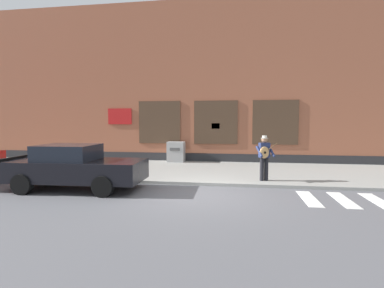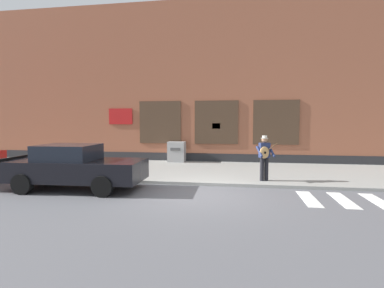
{
  "view_description": "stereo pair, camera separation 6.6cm",
  "coord_description": "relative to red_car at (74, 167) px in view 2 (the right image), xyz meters",
  "views": [
    {
      "loc": [
        1.21,
        -9.26,
        2.31
      ],
      "look_at": [
        -0.46,
        1.58,
        1.49
      ],
      "focal_mm": 28.0,
      "sensor_mm": 36.0,
      "label": 1
    },
    {
      "loc": [
        1.28,
        -9.25,
        2.31
      ],
      "look_at": [
        -0.46,
        1.58,
        1.49
      ],
      "focal_mm": 28.0,
      "sensor_mm": 36.0,
      "label": 2
    }
  ],
  "objects": [
    {
      "name": "utility_box",
      "position": [
        2.15,
        6.61,
        -0.11
      ],
      "size": [
        0.92,
        0.68,
        1.09
      ],
      "color": "#9E9E9E",
      "rests_on": "sidewalk"
    },
    {
      "name": "sidewalk",
      "position": [
        4.27,
        4.14,
        -0.71
      ],
      "size": [
        28.0,
        5.85,
        0.12
      ],
      "color": "gray",
      "rests_on": "ground"
    },
    {
      "name": "red_car",
      "position": [
        0.0,
        0.0,
        0.0
      ],
      "size": [
        4.66,
        2.09,
        1.53
      ],
      "color": "black",
      "rests_on": "ground"
    },
    {
      "name": "busker",
      "position": [
        6.46,
        1.94,
        0.3
      ],
      "size": [
        0.78,
        0.67,
        1.68
      ],
      "color": "black",
      "rests_on": "sidewalk"
    },
    {
      "name": "building_backdrop",
      "position": [
        4.27,
        9.06,
        3.68
      ],
      "size": [
        28.0,
        4.06,
        8.91
      ],
      "color": "#99563D",
      "rests_on": "ground"
    },
    {
      "name": "ground_plane",
      "position": [
        4.27,
        -0.06,
        -0.77
      ],
      "size": [
        160.0,
        160.0,
        0.0
      ],
      "primitive_type": "plane",
      "color": "#56565B"
    }
  ]
}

